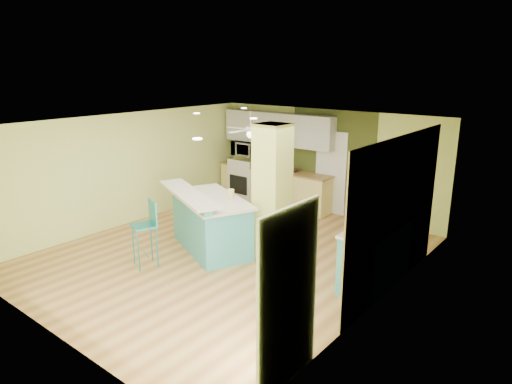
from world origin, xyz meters
TOP-DOWN VIEW (x-y plane):
  - floor at (0.00, 0.00)m, footprint 6.00×7.00m
  - ceiling at (0.00, 0.00)m, footprint 6.00×7.00m
  - wall_back at (0.00, 3.50)m, footprint 6.00×0.01m
  - wall_front at (0.00, -3.50)m, footprint 6.00×0.01m
  - wall_left at (-3.00, 0.00)m, footprint 0.01×7.00m
  - wall_right at (3.00, 0.00)m, footprint 0.01×7.00m
  - wood_panel at (2.99, 0.60)m, footprint 0.02×3.40m
  - olive_accent at (0.20, 3.49)m, footprint 2.20×0.02m
  - interior_door at (0.20, 3.46)m, footprint 0.82×0.05m
  - french_door at (2.97, -2.30)m, footprint 0.04×1.08m
  - column at (0.65, 0.50)m, footprint 0.55×0.55m
  - kitchen_run at (-1.30, 3.20)m, footprint 3.25×0.63m
  - stove at (-2.25, 3.19)m, footprint 0.76×0.66m
  - upper_cabinets at (-1.30, 3.32)m, footprint 3.20×0.34m
  - microwave at (-2.25, 3.20)m, footprint 0.70×0.48m
  - ceiling_fan at (-1.10, 2.00)m, footprint 1.41×1.41m
  - pendant_lamp at (2.65, 0.75)m, footprint 0.14×0.14m
  - wall_decor at (2.96, 0.80)m, footprint 0.03×0.90m
  - peninsula at (-0.44, -0.05)m, footprint 2.43×1.97m
  - bar_stool at (-0.77, -1.27)m, footprint 0.51×0.51m
  - side_counter at (2.70, 0.58)m, footprint 0.66×1.55m
  - fruit_bowl at (-0.73, 3.20)m, footprint 0.41×0.41m
  - canister at (-0.12, 0.20)m, footprint 0.14×0.14m

SIDE VIEW (x-z plane):
  - floor at x=0.00m, z-range -0.01..0.00m
  - stove at x=-2.25m, z-range -0.08..1.00m
  - kitchen_run at x=-1.30m, z-range 0.00..0.94m
  - side_counter at x=2.70m, z-range 0.00..1.00m
  - peninsula at x=-0.44m, z-range -0.05..1.16m
  - bar_stool at x=-0.77m, z-range 0.20..1.40m
  - fruit_bowl at x=-0.73m, z-range 0.94..1.02m
  - interior_door at x=0.20m, z-range 0.00..2.00m
  - french_door at x=2.97m, z-range 0.00..2.10m
  - canister at x=-0.12m, z-range 1.05..1.22m
  - wall_back at x=0.00m, z-range 0.00..2.50m
  - wall_front at x=0.00m, z-range 0.00..2.50m
  - wall_left at x=-3.00m, z-range 0.00..2.50m
  - wall_right at x=3.00m, z-range 0.00..2.50m
  - wood_panel at x=2.99m, z-range 0.00..2.50m
  - olive_accent at x=0.20m, z-range 0.00..2.50m
  - column at x=0.65m, z-range 0.00..2.50m
  - microwave at x=-2.25m, z-range 1.16..1.55m
  - wall_decor at x=2.96m, z-range 1.20..1.90m
  - pendant_lamp at x=2.65m, z-range 1.54..2.23m
  - upper_cabinets at x=-1.30m, z-range 1.55..2.35m
  - ceiling_fan at x=-1.10m, z-range 1.77..2.38m
  - ceiling at x=0.00m, z-range 2.50..2.51m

